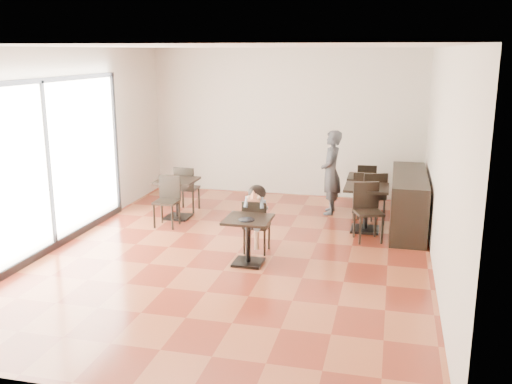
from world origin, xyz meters
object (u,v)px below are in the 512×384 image
(child_chair, at_px, (257,226))
(cafe_table_mid, at_px, (366,209))
(child_table, at_px, (248,241))
(cafe_table_left, at_px, (178,199))
(chair_mid_a, at_px, (372,197))
(chair_back_a, at_px, (366,184))
(chair_back_b, at_px, (363,197))
(child, at_px, (257,219))
(chair_mid_b, at_px, (369,213))
(adult_patron, at_px, (331,172))
(cafe_table_back, at_px, (365,194))
(chair_left_b, at_px, (166,202))
(chair_left_a, at_px, (188,188))

(child_chair, xyz_separation_m, cafe_table_mid, (1.63, 1.53, -0.03))
(child_table, bearing_deg, child_chair, 90.00)
(cafe_table_mid, bearing_deg, child_table, -128.05)
(child_table, xyz_separation_m, child_chair, (0.00, 0.55, 0.07))
(cafe_table_left, bearing_deg, child_table, -46.65)
(cafe_table_mid, distance_m, chair_mid_a, 0.56)
(chair_mid_a, height_order, chair_back_a, chair_mid_a)
(cafe_table_left, height_order, chair_back_b, chair_back_b)
(child, bearing_deg, cafe_table_mid, 43.22)
(child_table, xyz_separation_m, chair_back_b, (1.54, 2.82, 0.07))
(cafe_table_left, height_order, chair_mid_b, chair_mid_b)
(adult_patron, relative_size, chair_mid_a, 1.69)
(child, distance_m, cafe_table_left, 2.43)
(cafe_table_mid, height_order, cafe_table_back, cafe_table_mid)
(child, relative_size, chair_left_b, 1.19)
(adult_patron, height_order, chair_mid_a, adult_patron)
(child_table, xyz_separation_m, child, (0.00, 0.55, 0.18))
(child_chair, bearing_deg, chair_left_b, -25.93)
(chair_back_b, bearing_deg, cafe_table_mid, -87.02)
(chair_mid_b, relative_size, chair_back_b, 1.13)
(child_chair, height_order, chair_left_b, chair_left_b)
(adult_patron, xyz_separation_m, chair_back_a, (0.65, 0.85, -0.39))
(chair_mid_b, height_order, chair_left_a, chair_mid_b)
(cafe_table_left, xyz_separation_m, chair_back_a, (3.46, 1.88, 0.05))
(chair_left_b, bearing_deg, chair_back_a, 35.29)
(chair_left_a, distance_m, chair_left_b, 1.10)
(chair_left_b, bearing_deg, chair_left_a, 90.19)
(chair_left_a, distance_m, chair_back_a, 3.71)
(cafe_table_back, distance_m, chair_mid_a, 0.77)
(child, distance_m, chair_back_b, 2.74)
(adult_patron, xyz_separation_m, chair_left_b, (-2.81, -1.58, -0.37))
(cafe_table_back, bearing_deg, child, -118.64)
(child_chair, xyz_separation_m, chair_left_a, (-1.92, 2.03, 0.02))
(chair_left_a, bearing_deg, cafe_table_left, 90.19)
(chair_mid_b, height_order, chair_back_b, chair_mid_b)
(child_chair, relative_size, child, 0.79)
(child_chair, xyz_separation_m, chair_mid_b, (1.70, 0.98, 0.06))
(child, xyz_separation_m, chair_back_b, (1.54, 2.27, -0.11))
(cafe_table_back, xyz_separation_m, chair_left_b, (-3.46, -1.88, 0.10))
(cafe_table_mid, relative_size, chair_left_b, 0.89)
(chair_mid_a, relative_size, chair_back_b, 1.13)
(cafe_table_back, distance_m, chair_mid_b, 1.85)
(adult_patron, height_order, chair_mid_b, adult_patron)
(cafe_table_left, xyz_separation_m, chair_mid_b, (3.62, -0.50, 0.11))
(child, relative_size, cafe_table_mid, 1.34)
(cafe_table_mid, xyz_separation_m, cafe_table_left, (-3.55, -0.05, -0.03))
(cafe_table_back, height_order, chair_mid_b, chair_mid_b)
(chair_back_b, bearing_deg, chair_mid_b, -86.74)
(chair_back_b, bearing_deg, chair_left_b, -162.86)
(child_chair, distance_m, chair_mid_b, 1.96)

